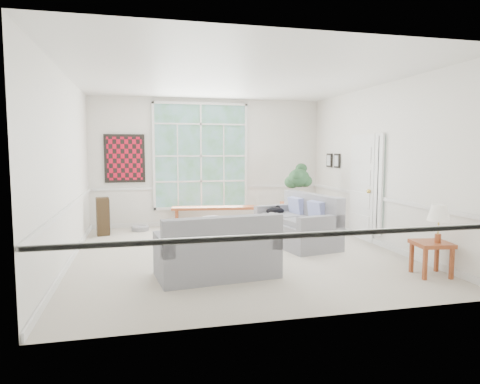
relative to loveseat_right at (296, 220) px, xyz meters
name	(u,v)px	position (x,y,z in m)	size (l,w,h in m)	color
floor	(237,253)	(-1.24, -0.40, -0.48)	(5.50, 6.00, 0.01)	#BBB0A0
ceiling	(237,78)	(-1.24, -0.40, 2.52)	(5.50, 6.00, 0.02)	white
wall_back	(209,162)	(-1.24, 2.60, 1.02)	(5.50, 0.02, 3.00)	white
wall_front	(302,179)	(-1.24, -3.40, 1.02)	(5.50, 0.02, 3.00)	white
wall_left	(66,169)	(-3.99, -0.40, 1.02)	(0.02, 6.00, 3.00)	white
wall_right	(381,166)	(1.51, -0.40, 1.02)	(0.02, 6.00, 3.00)	white
window_back	(201,156)	(-1.44, 2.56, 1.17)	(2.30, 0.08, 2.40)	white
entry_door	(362,187)	(1.47, 0.20, 0.57)	(0.08, 0.90, 2.10)	white
door_sidelight	(379,185)	(1.47, -0.43, 0.67)	(0.08, 0.26, 1.90)	white
wall_art	(125,158)	(-3.19, 2.55, 1.12)	(0.90, 0.06, 1.10)	maroon
wall_frame_near	(337,161)	(1.47, 1.35, 1.07)	(0.04, 0.26, 0.32)	black
wall_frame_far	(329,160)	(1.47, 1.75, 1.07)	(0.04, 0.26, 0.32)	black
loveseat_right	(296,220)	(0.00, 0.00, 0.00)	(0.91, 1.76, 0.96)	gray
loveseat_front	(217,245)	(-1.83, -1.67, -0.03)	(1.67, 0.86, 0.90)	gray
coffee_table	(216,233)	(-1.49, 0.32, -0.25)	(1.23, 0.67, 0.46)	brown
pewter_bowl	(212,218)	(-1.56, 0.39, 0.02)	(0.35, 0.35, 0.09)	#9B9BA0
window_bench	(217,217)	(-1.15, 2.11, -0.24)	(2.07, 0.40, 0.48)	brown
end_table	(299,216)	(0.63, 1.46, -0.17)	(0.62, 0.62, 0.62)	brown
houseplant	(299,183)	(0.59, 1.40, 0.59)	(0.52, 0.52, 0.89)	#264C2C
side_table	(431,259)	(1.16, -2.36, -0.23)	(0.48, 0.48, 0.49)	brown
table_lamp	(438,224)	(1.21, -2.41, 0.28)	(0.31, 0.31, 0.54)	white
pet_bed	(140,228)	(-2.88, 2.11, -0.42)	(0.39, 0.39, 0.12)	gray
floor_speaker	(103,216)	(-3.64, 1.74, -0.07)	(0.25, 0.20, 0.81)	#352615
cat	(275,211)	(-0.22, 0.59, 0.10)	(0.38, 0.27, 0.18)	black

